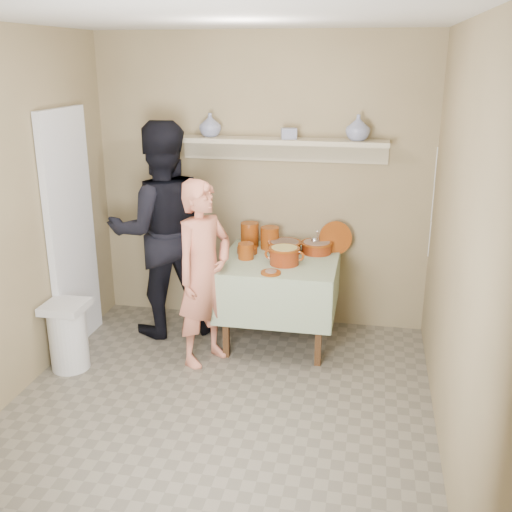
% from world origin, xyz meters
% --- Properties ---
extents(ground, '(3.50, 3.50, 0.00)m').
position_xyz_m(ground, '(0.00, 0.00, 0.00)').
color(ground, '#6D6555').
rests_on(ground, ground).
extents(tile_panel, '(0.06, 0.70, 2.00)m').
position_xyz_m(tile_panel, '(-1.46, 0.95, 1.00)').
color(tile_panel, silver).
rests_on(tile_panel, ground).
extents(plate_stack_a, '(0.16, 0.16, 0.22)m').
position_xyz_m(plate_stack_a, '(-0.07, 1.58, 0.87)').
color(plate_stack_a, '#6F2D0B').
rests_on(plate_stack_a, serving_table).
extents(plate_stack_b, '(0.16, 0.16, 0.19)m').
position_xyz_m(plate_stack_b, '(0.12, 1.55, 0.86)').
color(plate_stack_b, '#6F2D0B').
rests_on(plate_stack_b, serving_table).
extents(bowl_stack, '(0.13, 0.13, 0.13)m').
position_xyz_m(bowl_stack, '(-0.03, 1.22, 0.83)').
color(bowl_stack, '#6F2D0B').
rests_on(bowl_stack, serving_table).
extents(empty_bowl, '(0.18, 0.18, 0.05)m').
position_xyz_m(empty_bowl, '(-0.05, 1.38, 0.79)').
color(empty_bowl, '#6F2D0B').
rests_on(empty_bowl, serving_table).
extents(propped_lid, '(0.31, 0.20, 0.28)m').
position_xyz_m(propped_lid, '(0.69, 1.58, 0.88)').
color(propped_lid, '#6F2D0B').
rests_on(propped_lid, serving_table).
extents(vase_right, '(0.20, 0.20, 0.21)m').
position_xyz_m(vase_right, '(0.83, 1.62, 1.83)').
color(vase_right, navy).
rests_on(vase_right, wall_shelf).
extents(vase_left, '(0.26, 0.26, 0.20)m').
position_xyz_m(vase_left, '(-0.43, 1.63, 1.82)').
color(vase_left, navy).
rests_on(vase_left, wall_shelf).
extents(ceramic_box, '(0.15, 0.12, 0.09)m').
position_xyz_m(ceramic_box, '(0.26, 1.61, 1.77)').
color(ceramic_box, navy).
rests_on(ceramic_box, wall_shelf).
extents(person_cook, '(0.59, 0.66, 1.51)m').
position_xyz_m(person_cook, '(-0.28, 0.82, 0.75)').
color(person_cook, '#CC7358').
rests_on(person_cook, ground).
extents(person_helper, '(1.14, 1.05, 1.89)m').
position_xyz_m(person_helper, '(-0.80, 1.30, 0.94)').
color(person_helper, black).
rests_on(person_helper, ground).
extents(room_shell, '(3.04, 3.54, 2.62)m').
position_xyz_m(room_shell, '(0.00, 0.00, 1.61)').
color(room_shell, '#907E58').
rests_on(room_shell, ground).
extents(serving_table, '(0.97, 0.97, 0.76)m').
position_xyz_m(serving_table, '(0.25, 1.28, 0.64)').
color(serving_table, '#4C2D16').
rests_on(serving_table, ground).
extents(cazuela_meat_a, '(0.30, 0.30, 0.10)m').
position_xyz_m(cazuela_meat_a, '(0.26, 1.46, 0.82)').
color(cazuela_meat_a, '#661E09').
rests_on(cazuela_meat_a, serving_table).
extents(cazuela_meat_b, '(0.28, 0.28, 0.10)m').
position_xyz_m(cazuela_meat_b, '(0.54, 1.50, 0.82)').
color(cazuela_meat_b, '#661E09').
rests_on(cazuela_meat_b, serving_table).
extents(ladle, '(0.08, 0.26, 0.19)m').
position_xyz_m(ladle, '(0.52, 1.50, 0.87)').
color(ladle, silver).
rests_on(ladle, cazuela_meat_b).
extents(cazuela_rice, '(0.33, 0.25, 0.14)m').
position_xyz_m(cazuela_rice, '(0.31, 1.15, 0.85)').
color(cazuela_rice, '#661E09').
rests_on(cazuela_rice, serving_table).
extents(front_plate, '(0.16, 0.16, 0.03)m').
position_xyz_m(front_plate, '(0.24, 0.90, 0.77)').
color(front_plate, '#6F2D0B').
rests_on(front_plate, serving_table).
extents(wall_shelf, '(1.80, 0.25, 0.21)m').
position_xyz_m(wall_shelf, '(0.20, 1.65, 1.67)').
color(wall_shelf, tan).
rests_on(wall_shelf, room_shell).
extents(trash_bin, '(0.32, 0.32, 0.56)m').
position_xyz_m(trash_bin, '(-1.31, 0.47, 0.28)').
color(trash_bin, silver).
rests_on(trash_bin, ground).
extents(electrical_cord, '(0.01, 0.05, 0.90)m').
position_xyz_m(electrical_cord, '(1.47, 1.48, 1.25)').
color(electrical_cord, silver).
rests_on(electrical_cord, wall_shelf).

